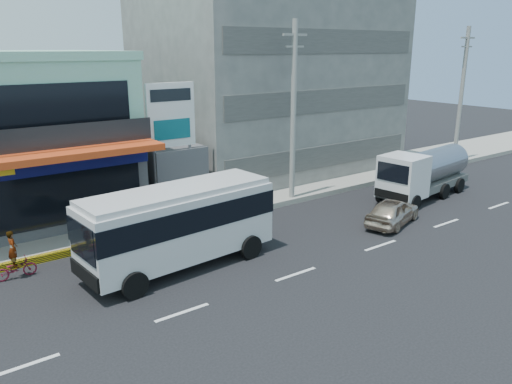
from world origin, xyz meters
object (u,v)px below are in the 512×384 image
at_px(concrete_building, 267,70).
at_px(sedan, 393,212).
at_px(utility_pole_near, 293,112).
at_px(utility_pole_far, 461,96).
at_px(minibus, 179,220).
at_px(motorcycle_rider, 15,263).
at_px(satellite_dish, 166,143).
at_px(billboard, 171,123).
at_px(tanker_truck, 423,172).

bearing_deg(concrete_building, sedan, -99.84).
distance_m(utility_pole_near, sedan, 7.56).
bearing_deg(utility_pole_far, minibus, -170.88).
bearing_deg(concrete_building, utility_pole_far, -32.35).
height_order(utility_pole_far, sedan, utility_pole_far).
xyz_separation_m(sedan, motorcycle_rider, (-16.59, 4.55, -0.03)).
relative_size(satellite_dish, motorcycle_rider, 0.77).
bearing_deg(satellite_dish, utility_pole_near, -30.96).
distance_m(concrete_building, billboard, 12.17).
bearing_deg(billboard, minibus, -115.44).
bearing_deg(utility_pole_near, tanker_truck, -29.58).
height_order(utility_pole_near, sedan, utility_pole_near).
xyz_separation_m(satellite_dish, billboard, (-0.50, -1.80, 1.35)).
relative_size(minibus, tanker_truck, 1.08).
height_order(sedan, tanker_truck, tanker_truck).
relative_size(utility_pole_near, minibus, 1.24).
xyz_separation_m(utility_pole_far, sedan, (-14.33, -5.85, -4.48)).
height_order(sedan, motorcycle_rider, motorcycle_rider).
bearing_deg(billboard, sedan, -43.12).
height_order(utility_pole_near, motorcycle_rider, utility_pole_near).
bearing_deg(tanker_truck, billboard, 156.96).
height_order(utility_pole_near, tanker_truck, utility_pole_near).
xyz_separation_m(sedan, tanker_truck, (5.10, 2.01, 0.86)).
bearing_deg(satellite_dish, billboard, -105.52).
height_order(billboard, minibus, billboard).
bearing_deg(utility_pole_near, billboard, 164.52).
bearing_deg(utility_pole_near, sedan, -74.08).
bearing_deg(minibus, satellite_dish, 66.78).
distance_m(satellite_dish, utility_pole_far, 22.35).
bearing_deg(utility_pole_near, concrete_building, 62.24).
relative_size(satellite_dish, utility_pole_far, 0.15).
bearing_deg(sedan, satellite_dish, 22.22).
relative_size(concrete_building, tanker_truck, 2.15).
relative_size(utility_pole_far, tanker_truck, 1.35).
distance_m(satellite_dish, utility_pole_near, 7.17).
relative_size(billboard, utility_pole_near, 0.69).
bearing_deg(billboard, concrete_building, 28.92).
height_order(concrete_building, satellite_dish, concrete_building).
bearing_deg(satellite_dish, concrete_building, 21.80).
distance_m(tanker_truck, motorcycle_rider, 21.85).
distance_m(sedan, motorcycle_rider, 17.20).
height_order(billboard, utility_pole_far, utility_pole_far).
xyz_separation_m(satellite_dish, minibus, (-3.29, -7.66, -1.61)).
relative_size(concrete_building, motorcycle_rider, 8.25).
bearing_deg(minibus, concrete_building, 41.26).
distance_m(billboard, sedan, 11.97).
height_order(utility_pole_far, tanker_truck, utility_pole_far).
height_order(concrete_building, sedan, concrete_building).
relative_size(concrete_building, utility_pole_far, 1.60).
bearing_deg(billboard, tanker_truck, -23.04).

